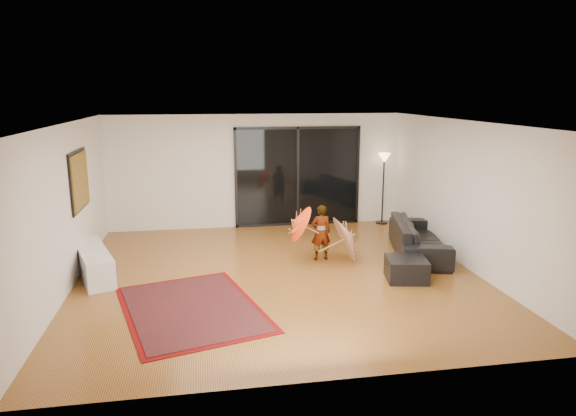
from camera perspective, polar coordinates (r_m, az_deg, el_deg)
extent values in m
plane|color=#A1692C|center=(9.26, -1.03, -7.45)|extent=(7.00, 7.00, 0.00)
plane|color=white|center=(8.70, -1.10, 9.47)|extent=(7.00, 7.00, 0.00)
plane|color=silver|center=(12.30, -3.52, 4.09)|extent=(7.00, 0.00, 7.00)
plane|color=silver|center=(5.57, 4.41, -6.67)|extent=(7.00, 0.00, 7.00)
plane|color=silver|center=(9.06, -23.51, -0.09)|extent=(0.00, 7.00, 7.00)
plane|color=silver|center=(10.02, 19.16, 1.41)|extent=(0.00, 7.00, 7.00)
cube|color=black|center=(12.44, 1.09, 3.52)|extent=(3.00, 0.04, 2.40)
cube|color=black|center=(12.29, 1.13, 8.89)|extent=(3.06, 0.06, 0.06)
cube|color=black|center=(12.66, 1.09, -1.73)|extent=(3.06, 0.06, 0.06)
cube|color=black|center=(12.42, 1.11, 3.50)|extent=(0.06, 0.06, 2.40)
cube|color=black|center=(9.96, -22.21, 2.86)|extent=(0.02, 1.28, 1.08)
cube|color=#1E4B1E|center=(9.95, -22.09, 2.87)|extent=(0.03, 1.18, 0.98)
cube|color=white|center=(9.77, -20.81, -5.66)|extent=(1.02, 1.86, 0.50)
cube|color=#424244|center=(9.48, -21.15, -6.94)|extent=(0.31, 0.31, 0.29)
cube|color=#630809|center=(8.02, -10.68, -10.93)|extent=(2.53, 3.06, 0.01)
cube|color=#662109|center=(8.02, -10.69, -10.90)|extent=(2.33, 2.86, 0.02)
imported|color=black|center=(10.63, 14.31, -3.25)|extent=(1.46, 2.49, 0.68)
cube|color=black|center=(9.21, 13.01, -6.62)|extent=(0.79, 0.79, 0.39)
cylinder|color=black|center=(13.03, 10.37, -1.59)|extent=(0.30, 0.30, 0.03)
cylinder|color=black|center=(12.86, 10.51, 1.82)|extent=(0.04, 0.04, 1.61)
cone|color=#FFD899|center=(12.73, 10.66, 5.48)|extent=(0.30, 0.30, 0.24)
imported|color=#999999|center=(9.95, 3.67, -2.73)|extent=(0.42, 0.29, 1.09)
cone|color=#F93C0D|center=(9.74, 0.60, -1.89)|extent=(0.50, 0.74, 0.73)
cylinder|color=tan|center=(9.83, 0.60, -3.78)|extent=(0.45, 0.02, 0.26)
cylinder|color=tan|center=(9.72, 0.60, -1.29)|extent=(0.06, 0.02, 0.05)
cone|color=beige|center=(9.97, 7.22, -3.01)|extent=(0.56, 0.94, 0.94)
cylinder|color=tan|center=(10.08, 7.17, -5.04)|extent=(0.51, 0.02, 0.25)
cylinder|color=tan|center=(9.94, 7.24, -2.38)|extent=(0.06, 0.02, 0.04)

